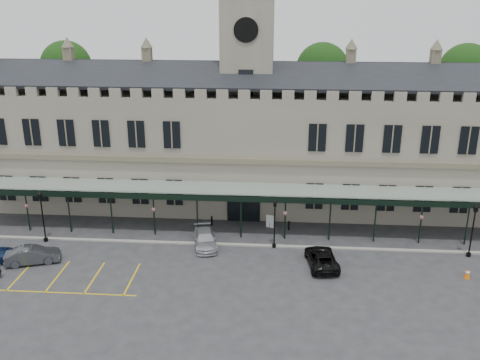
# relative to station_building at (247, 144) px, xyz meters

# --- Properties ---
(ground) EXTENTS (140.00, 140.00, 0.00)m
(ground) POSITION_rel_station_building_xyz_m (0.00, -15.91, -6.47)
(ground) COLOR #2C2C2F
(station_building) EXTENTS (60.00, 10.36, 17.30)m
(station_building) POSITION_rel_station_building_xyz_m (0.00, 0.00, 0.00)
(station_building) COLOR slate
(station_building) RESTS_ON ground
(clock_tower) EXTENTS (5.60, 5.60, 24.80)m
(clock_tower) POSITION_rel_station_building_xyz_m (0.00, 0.09, 6.64)
(clock_tower) COLOR slate
(clock_tower) RESTS_ON ground
(canopy) EXTENTS (50.00, 4.10, 4.30)m
(canopy) POSITION_rel_station_building_xyz_m (0.00, -8.45, -4.06)
(canopy) COLOR #8C9E93
(canopy) RESTS_ON ground
(kerb) EXTENTS (60.00, 0.40, 0.12)m
(kerb) POSITION_rel_station_building_xyz_m (0.00, -10.41, -6.41)
(kerb) COLOR gray
(kerb) RESTS_ON ground
(parking_markings) EXTENTS (16.00, 6.00, 0.01)m
(parking_markings) POSITION_rel_station_building_xyz_m (-14.00, -17.41, -6.47)
(parking_markings) COLOR gold
(parking_markings) RESTS_ON ground
(tree_behind_left) EXTENTS (6.00, 6.00, 16.00)m
(tree_behind_left) POSITION_rel_station_building_xyz_m (-22.00, 9.09, 6.35)
(tree_behind_left) COLOR #332314
(tree_behind_left) RESTS_ON ground
(tree_behind_mid) EXTENTS (6.00, 6.00, 16.00)m
(tree_behind_mid) POSITION_rel_station_building_xyz_m (8.00, 9.09, 6.35)
(tree_behind_mid) COLOR #332314
(tree_behind_mid) RESTS_ON ground
(tree_behind_right) EXTENTS (6.00, 6.00, 16.00)m
(tree_behind_right) POSITION_rel_station_building_xyz_m (24.00, 9.09, 6.35)
(tree_behind_right) COLOR #332314
(tree_behind_right) RESTS_ON ground
(lamp_post_left) EXTENTS (0.46, 0.46, 4.89)m
(lamp_post_left) POSITION_rel_station_building_xyz_m (-17.55, -10.84, -3.57)
(lamp_post_left) COLOR black
(lamp_post_left) RESTS_ON ground
(lamp_post_mid) EXTENTS (0.44, 0.44, 4.60)m
(lamp_post_mid) POSITION_rel_station_building_xyz_m (3.06, -10.53, -3.74)
(lamp_post_mid) COLOR black
(lamp_post_mid) RESTS_ON ground
(lamp_post_right) EXTENTS (0.46, 0.46, 4.88)m
(lamp_post_right) POSITION_rel_station_building_xyz_m (19.63, -11.05, -3.57)
(lamp_post_right) COLOR black
(lamp_post_right) RESTS_ON ground
(traffic_cone) EXTENTS (0.48, 0.48, 0.77)m
(traffic_cone) POSITION_rel_station_building_xyz_m (18.31, -14.79, -6.09)
(traffic_cone) COLOR #DD5E07
(traffic_cone) RESTS_ON ground
(sign_board) EXTENTS (0.73, 0.28, 1.28)m
(sign_board) POSITION_rel_station_building_xyz_m (2.60, -6.37, -5.84)
(sign_board) COLOR black
(sign_board) RESTS_ON ground
(bollard_left) EXTENTS (0.17, 0.17, 0.93)m
(bollard_left) POSITION_rel_station_building_xyz_m (-3.00, -6.27, -6.00)
(bollard_left) COLOR black
(bollard_left) RESTS_ON ground
(bollard_right) EXTENTS (0.16, 0.16, 0.90)m
(bollard_right) POSITION_rel_station_building_xyz_m (4.40, -6.79, -6.02)
(bollard_right) COLOR black
(bollard_right) RESTS_ON ground
(car_left_b) EXTENTS (4.64, 2.85, 1.44)m
(car_left_b) POSITION_rel_station_building_xyz_m (-16.86, -14.91, -5.75)
(car_left_b) COLOR #35383C
(car_left_b) RESTS_ON ground
(car_taxi) EXTENTS (2.89, 4.92, 1.34)m
(car_taxi) POSITION_rel_station_building_xyz_m (-3.06, -10.74, -5.80)
(car_taxi) COLOR #A4A7AC
(car_taxi) RESTS_ON ground
(car_van) EXTENTS (2.86, 5.11, 1.35)m
(car_van) POSITION_rel_station_building_xyz_m (7.00, -13.57, -5.79)
(car_van) COLOR black
(car_van) RESTS_ON ground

